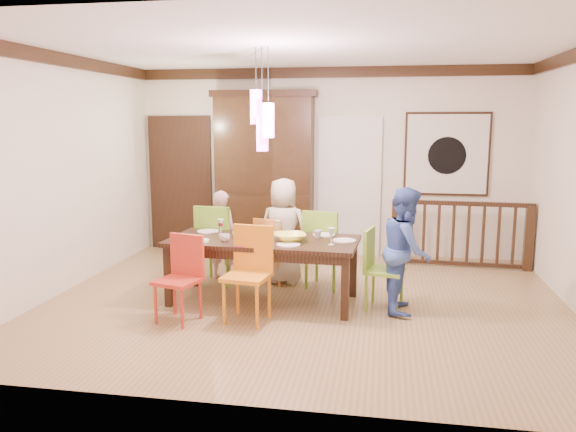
% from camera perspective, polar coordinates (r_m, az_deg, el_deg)
% --- Properties ---
extents(floor, '(6.00, 6.00, 0.00)m').
position_cam_1_polar(floor, '(6.67, 1.70, -8.66)').
color(floor, olive).
rests_on(floor, ground).
extents(ceiling, '(6.00, 6.00, 0.00)m').
position_cam_1_polar(ceiling, '(6.38, 1.83, 16.88)').
color(ceiling, white).
rests_on(ceiling, wall_back).
extents(wall_back, '(6.00, 0.00, 6.00)m').
position_cam_1_polar(wall_back, '(8.84, 4.03, 5.45)').
color(wall_back, beige).
rests_on(wall_back, floor).
extents(wall_left, '(0.00, 5.00, 5.00)m').
position_cam_1_polar(wall_left, '(7.41, -21.95, 3.95)').
color(wall_left, beige).
rests_on(wall_left, floor).
extents(crown_molding, '(6.00, 5.00, 0.16)m').
position_cam_1_polar(crown_molding, '(6.37, 1.83, 16.16)').
color(crown_molding, black).
rests_on(crown_molding, wall_back).
extents(panel_door, '(1.04, 0.07, 2.24)m').
position_cam_1_polar(panel_door, '(9.38, -10.80, 3.09)').
color(panel_door, black).
rests_on(panel_door, wall_back).
extents(white_doorway, '(0.97, 0.05, 2.22)m').
position_cam_1_polar(white_doorway, '(8.82, 6.25, 2.80)').
color(white_doorway, silver).
rests_on(white_doorway, wall_back).
extents(painting, '(1.25, 0.06, 1.25)m').
position_cam_1_polar(painting, '(8.80, 15.83, 6.06)').
color(painting, black).
rests_on(painting, wall_back).
extents(pendant_cluster, '(0.27, 0.21, 1.14)m').
position_cam_1_polar(pendant_cluster, '(6.35, -2.63, 9.73)').
color(pendant_cluster, '#FF4CA7').
rests_on(pendant_cluster, ceiling).
extents(dining_table, '(2.22, 1.10, 0.75)m').
position_cam_1_polar(dining_table, '(6.51, -2.53, -3.03)').
color(dining_table, black).
rests_on(dining_table, floor).
extents(chair_far_left, '(0.50, 0.50, 1.04)m').
position_cam_1_polar(chair_far_left, '(7.35, -7.10, -2.21)').
color(chair_far_left, '#669C26').
rests_on(chair_far_left, floor).
extents(chair_far_mid, '(0.48, 0.48, 0.86)m').
position_cam_1_polar(chair_far_mid, '(7.33, -1.50, -2.96)').
color(chair_far_mid, orange).
rests_on(chair_far_mid, floor).
extents(chair_far_right, '(0.55, 0.55, 1.01)m').
position_cam_1_polar(chair_far_right, '(7.10, 3.82, -2.72)').
color(chair_far_right, '#6B9C27').
rests_on(chair_far_right, floor).
extents(chair_near_left, '(0.50, 0.50, 0.91)m').
position_cam_1_polar(chair_near_left, '(6.00, -11.18, -5.78)').
color(chair_near_left, red).
rests_on(chair_near_left, floor).
extents(chair_near_mid, '(0.51, 0.51, 1.00)m').
position_cam_1_polar(chair_near_mid, '(5.90, -4.22, -5.35)').
color(chair_near_mid, orange).
rests_on(chair_near_mid, floor).
extents(chair_end_right, '(0.49, 0.49, 0.91)m').
position_cam_1_polar(chair_end_right, '(6.38, 9.83, -4.80)').
color(chair_end_right, '#81B330').
rests_on(chair_end_right, floor).
extents(china_hutch, '(1.62, 0.46, 2.55)m').
position_cam_1_polar(china_hutch, '(8.81, -2.41, 4.33)').
color(china_hutch, black).
rests_on(china_hutch, floor).
extents(balustrade, '(1.97, 0.19, 0.96)m').
position_cam_1_polar(balustrade, '(8.45, 17.13, -1.67)').
color(balustrade, black).
rests_on(balustrade, floor).
extents(person_far_left, '(0.49, 0.38, 1.20)m').
position_cam_1_polar(person_far_left, '(7.50, -6.74, -1.93)').
color(person_far_left, beige).
rests_on(person_far_left, floor).
extents(person_far_mid, '(0.73, 0.53, 1.38)m').
position_cam_1_polar(person_far_mid, '(7.26, -0.48, -1.53)').
color(person_far_mid, '#BDB08E').
rests_on(person_far_mid, floor).
extents(person_end_right, '(0.55, 0.70, 1.39)m').
position_cam_1_polar(person_end_right, '(6.32, 11.93, -3.39)').
color(person_end_right, '#3F5EB1').
rests_on(person_end_right, floor).
extents(serving_bowl, '(0.46, 0.46, 0.09)m').
position_cam_1_polar(serving_bowl, '(6.35, 0.21, -2.17)').
color(serving_bowl, yellow).
rests_on(serving_bowl, dining_table).
extents(small_bowl, '(0.22, 0.22, 0.07)m').
position_cam_1_polar(small_bowl, '(6.58, -4.74, -1.89)').
color(small_bowl, white).
rests_on(small_bowl, dining_table).
extents(cup_left, '(0.13, 0.13, 0.09)m').
position_cam_1_polar(cup_left, '(6.37, -6.43, -2.21)').
color(cup_left, silver).
rests_on(cup_left, dining_table).
extents(cup_right, '(0.13, 0.13, 0.09)m').
position_cam_1_polar(cup_right, '(6.54, 3.02, -1.84)').
color(cup_right, silver).
rests_on(cup_right, dining_table).
extents(plate_far_left, '(0.26, 0.26, 0.01)m').
position_cam_1_polar(plate_far_left, '(6.95, -8.15, -1.55)').
color(plate_far_left, white).
rests_on(plate_far_left, dining_table).
extents(plate_far_mid, '(0.26, 0.26, 0.01)m').
position_cam_1_polar(plate_far_mid, '(6.75, -1.88, -1.79)').
color(plate_far_mid, white).
rests_on(plate_far_mid, dining_table).
extents(plate_far_right, '(0.26, 0.26, 0.01)m').
position_cam_1_polar(plate_far_right, '(6.68, 3.66, -1.92)').
color(plate_far_right, white).
rests_on(plate_far_right, dining_table).
extents(plate_near_left, '(0.26, 0.26, 0.01)m').
position_cam_1_polar(plate_near_left, '(6.44, -9.17, -2.48)').
color(plate_near_left, white).
rests_on(plate_near_left, dining_table).
extents(plate_near_mid, '(0.26, 0.26, 0.01)m').
position_cam_1_polar(plate_near_mid, '(6.14, 0.05, -2.95)').
color(plate_near_mid, white).
rests_on(plate_near_mid, dining_table).
extents(plate_end_right, '(0.26, 0.26, 0.01)m').
position_cam_1_polar(plate_end_right, '(6.39, 5.74, -2.49)').
color(plate_end_right, white).
rests_on(plate_end_right, dining_table).
extents(wine_glass_a, '(0.08, 0.08, 0.19)m').
position_cam_1_polar(wine_glass_a, '(6.75, -6.85, -1.11)').
color(wine_glass_a, '#590C19').
rests_on(wine_glass_a, dining_table).
extents(wine_glass_b, '(0.08, 0.08, 0.19)m').
position_cam_1_polar(wine_glass_b, '(6.60, -1.06, -1.28)').
color(wine_glass_b, silver).
rests_on(wine_glass_b, dining_table).
extents(wine_glass_c, '(0.08, 0.08, 0.19)m').
position_cam_1_polar(wine_glass_c, '(6.22, -3.30, -1.98)').
color(wine_glass_c, '#590C19').
rests_on(wine_glass_c, dining_table).
extents(wine_glass_d, '(0.08, 0.08, 0.19)m').
position_cam_1_polar(wine_glass_d, '(6.17, 4.43, -2.08)').
color(wine_glass_d, silver).
rests_on(wine_glass_d, dining_table).
extents(napkin, '(0.18, 0.14, 0.01)m').
position_cam_1_polar(napkin, '(6.13, -4.48, -3.00)').
color(napkin, '#D83359').
rests_on(napkin, dining_table).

